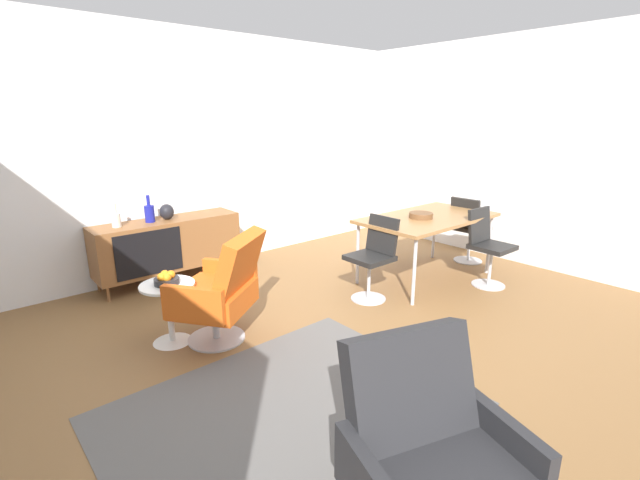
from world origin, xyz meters
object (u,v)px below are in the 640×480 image
at_px(dining_chair_near_window, 374,255).
at_px(dining_chair_front_right, 487,244).
at_px(fruit_bowl, 166,279).
at_px(sideboard, 168,244).
at_px(vase_sculptural_dark, 116,219).
at_px(dining_chair_far_end, 469,227).
at_px(vase_cobalt, 149,213).
at_px(vase_ceramic_small, 167,212).
at_px(wooden_bowl_on_table, 421,215).
at_px(lounge_chair_red, 221,289).
at_px(side_table_round, 169,306).
at_px(dining_table, 428,220).
at_px(armchair_black_shell, 430,454).

distance_m(dining_chair_near_window, dining_chair_front_right, 1.36).
bearing_deg(fruit_bowl, sideboard, 67.41).
height_order(vase_sculptural_dark, dining_chair_far_end, vase_sculptural_dark).
bearing_deg(dining_chair_far_end, vase_cobalt, 150.72).
height_order(vase_ceramic_small, dining_chair_near_window, vase_ceramic_small).
height_order(sideboard, wooden_bowl_on_table, wooden_bowl_on_table).
xyz_separation_m(vase_sculptural_dark, fruit_bowl, (-0.06, -1.40, -0.24)).
xyz_separation_m(vase_ceramic_small, fruit_bowl, (-0.60, -1.40, -0.24)).
bearing_deg(fruit_bowl, wooden_bowl_on_table, -9.69).
bearing_deg(wooden_bowl_on_table, dining_chair_front_right, -49.37).
height_order(lounge_chair_red, side_table_round, lounge_chair_red).
distance_m(vase_cobalt, fruit_bowl, 1.48).
distance_m(side_table_round, fruit_bowl, 0.24).
bearing_deg(vase_sculptural_dark, dining_table, -33.74).
relative_size(wooden_bowl_on_table, dining_chair_far_end, 0.30).
xyz_separation_m(sideboard, fruit_bowl, (-0.58, -1.40, 0.12)).
bearing_deg(sideboard, vase_cobalt, 179.38).
height_order(wooden_bowl_on_table, side_table_round, wooden_bowl_on_table).
bearing_deg(dining_chair_front_right, vase_ceramic_small, 137.06).
height_order(dining_table, wooden_bowl_on_table, wooden_bowl_on_table).
distance_m(vase_cobalt, dining_table, 3.08).
relative_size(dining_chair_near_window, side_table_round, 1.65).
relative_size(sideboard, armchair_black_shell, 1.69).
relative_size(vase_cobalt, fruit_bowl, 1.48).
bearing_deg(lounge_chair_red, vase_cobalt, 87.70).
height_order(wooden_bowl_on_table, dining_chair_far_end, dining_chair_far_end).
bearing_deg(armchair_black_shell, vase_sculptural_dark, 90.77).
bearing_deg(armchair_black_shell, side_table_round, 92.58).
bearing_deg(wooden_bowl_on_table, dining_chair_near_window, -179.81).
bearing_deg(dining_chair_far_end, vase_ceramic_small, 149.26).
distance_m(sideboard, side_table_round, 1.52).
height_order(dining_chair_near_window, dining_chair_front_right, same).
relative_size(vase_cobalt, dining_chair_near_window, 0.35).
relative_size(sideboard, wooden_bowl_on_table, 6.15).
bearing_deg(armchair_black_shell, dining_table, 36.35).
bearing_deg(vase_ceramic_small, vase_sculptural_dark, 180.00).
bearing_deg(dining_chair_far_end, lounge_chair_red, 176.49).
height_order(vase_cobalt, side_table_round, vase_cobalt).
bearing_deg(fruit_bowl, vase_sculptural_dark, 87.54).
bearing_deg(vase_ceramic_small, armchair_black_shell, -97.15).
height_order(dining_chair_far_end, armchair_black_shell, armchair_black_shell).
bearing_deg(side_table_round, vase_sculptural_dark, 87.55).
bearing_deg(fruit_bowl, side_table_round, 42.35).
height_order(vase_cobalt, wooden_bowl_on_table, vase_cobalt).
distance_m(vase_cobalt, vase_ceramic_small, 0.19).
xyz_separation_m(sideboard, vase_sculptural_dark, (-0.52, 0.00, 0.36)).
relative_size(vase_cobalt, wooden_bowl_on_table, 1.14).
bearing_deg(side_table_round, dining_table, -9.31).
bearing_deg(vase_cobalt, fruit_bowl, -106.28).
distance_m(dining_table, dining_chair_near_window, 0.92).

